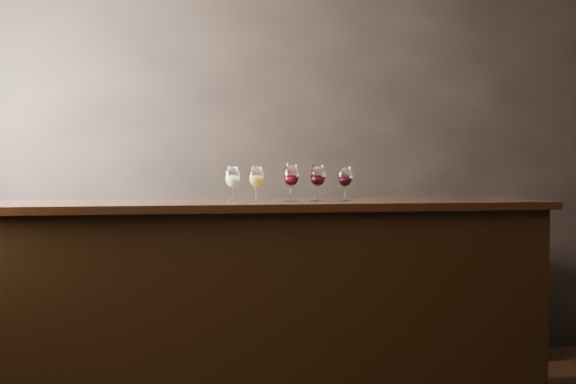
{
  "coord_description": "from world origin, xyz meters",
  "views": [
    {
      "loc": [
        -0.99,
        -3.3,
        1.37
      ],
      "look_at": [
        -0.29,
        1.11,
        1.21
      ],
      "focal_mm": 50.0,
      "sensor_mm": 36.0,
      "label": 1
    }
  ],
  "objects": [
    {
      "name": "room_shell",
      "position": [
        -0.23,
        0.11,
        1.81
      ],
      "size": [
        5.02,
        4.52,
        2.81
      ],
      "color": "black",
      "rests_on": "ground"
    },
    {
      "name": "bar_counter",
      "position": [
        -0.49,
        1.11,
        0.56
      ],
      "size": [
        3.22,
        0.77,
        1.12
      ],
      "primitive_type": "cube",
      "rotation": [
        0.0,
        0.0,
        0.02
      ],
      "color": "black",
      "rests_on": "ground"
    },
    {
      "name": "bar_top",
      "position": [
        -0.49,
        1.11,
        1.14
      ],
      "size": [
        3.33,
        0.84,
        0.04
      ],
      "primitive_type": "cube",
      "rotation": [
        0.0,
        0.0,
        0.02
      ],
      "color": "black",
      "rests_on": "bar_counter"
    },
    {
      "name": "back_bar_shelf",
      "position": [
        0.15,
        2.03,
        0.41
      ],
      "size": [
        2.3,
        0.4,
        0.83
      ],
      "primitive_type": "cube",
      "color": "black",
      "rests_on": "ground"
    },
    {
      "name": "glass_white",
      "position": [
        -0.6,
        1.07,
        1.3
      ],
      "size": [
        0.08,
        0.08,
        0.2
      ],
      "color": "white",
      "rests_on": "bar_top"
    },
    {
      "name": "glass_amber",
      "position": [
        -0.46,
        1.13,
        1.3
      ],
      "size": [
        0.08,
        0.08,
        0.19
      ],
      "color": "white",
      "rests_on": "bar_top"
    },
    {
      "name": "glass_red_a",
      "position": [
        -0.27,
        1.08,
        1.3
      ],
      "size": [
        0.09,
        0.09,
        0.21
      ],
      "color": "white",
      "rests_on": "bar_top"
    },
    {
      "name": "glass_red_b",
      "position": [
        -0.12,
        1.08,
        1.3
      ],
      "size": [
        0.09,
        0.09,
        0.21
      ],
      "color": "white",
      "rests_on": "bar_top"
    },
    {
      "name": "glass_red_c",
      "position": [
        0.04,
        1.13,
        1.3
      ],
      "size": [
        0.08,
        0.08,
        0.2
      ],
      "color": "white",
      "rests_on": "bar_top"
    }
  ]
}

